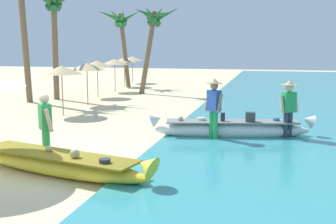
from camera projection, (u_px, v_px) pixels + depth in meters
ground_plane at (60, 166)px, 9.24m from camera, size 80.00×80.00×0.00m
boat_yellow_foreground at (57, 163)px, 8.61m from camera, size 4.72×1.78×0.75m
boat_white_midground at (231, 129)px, 11.94m from camera, size 4.72×1.57×0.81m
person_vendor_hatted at (214, 105)px, 11.47m from camera, size 0.56×0.48×1.78m
person_tourist_customer at (46, 125)px, 9.22m from camera, size 0.52×0.53×1.62m
person_vendor_assistant at (289, 106)px, 11.58m from camera, size 0.57×0.47×1.72m
parasol_row_0 at (62, 70)px, 15.82m from camera, size 1.60×1.60×1.91m
parasol_row_1 at (87, 67)px, 18.53m from camera, size 1.60×1.60×1.91m
parasol_row_2 at (97, 64)px, 21.43m from camera, size 1.60×1.60×1.91m
parasol_row_3 at (115, 62)px, 24.04m from camera, size 1.60×1.60×1.91m
parasol_row_4 at (124, 60)px, 27.18m from camera, size 1.60×1.60×1.91m
parasol_row_5 at (132, 59)px, 29.83m from camera, size 1.60×1.60×1.91m
palm_tree_tall_inland at (54, 9)px, 20.16m from camera, size 2.90×2.78×5.52m
palm_tree_mid_cluster at (154, 23)px, 22.60m from camera, size 2.72×2.59×4.85m
palm_tree_far_behind at (121, 24)px, 26.61m from camera, size 2.88×2.67×5.04m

